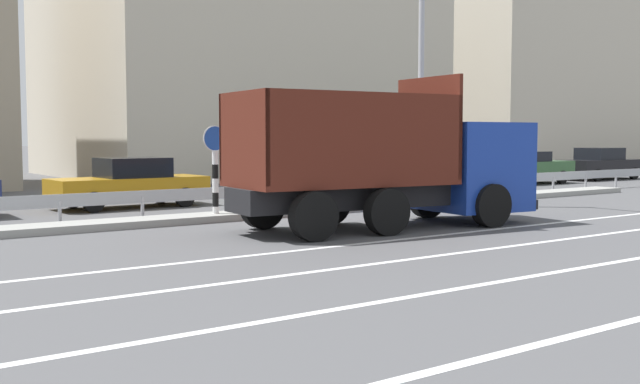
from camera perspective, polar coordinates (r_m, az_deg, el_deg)
ground_plane at (r=18.40m, az=-0.41°, el=-2.49°), size 320.00×320.00×0.00m
lane_strip_0 at (r=16.52m, az=8.85°, el=-3.30°), size 57.00×0.16×0.01m
lane_strip_1 at (r=15.17m, az=14.18°, el=-4.05°), size 57.00×0.16×0.01m
lane_strip_2 at (r=13.83m, az=21.48°, el=-5.01°), size 57.00×0.16×0.01m
median_island at (r=20.21m, az=-4.02°, el=-1.63°), size 31.35×1.10×0.18m
median_guardrail at (r=21.03m, az=-5.47°, el=-0.10°), size 57.00×0.09×0.78m
dump_truck at (r=18.32m, az=7.40°, el=1.54°), size 7.75×3.34×3.60m
median_road_sign at (r=19.35m, az=-7.98°, el=1.53°), size 0.66×0.16×2.44m
street_lamp_1 at (r=23.49m, az=8.03°, el=11.55°), size 0.71×2.29×9.33m
parked_car_3 at (r=23.44m, az=-14.29°, el=0.68°), size 4.68×2.03×1.52m
parked_car_4 at (r=26.64m, az=-2.19°, el=1.15°), size 4.36×2.02×1.40m
parked_car_5 at (r=30.09m, az=8.43°, el=1.50°), size 4.27×2.14×1.43m
parked_car_6 at (r=35.16m, az=15.33°, el=1.82°), size 4.86×1.97×1.49m
parked_car_7 at (r=40.05m, az=20.61°, el=2.02°), size 4.88×1.98×1.60m
background_building_1 at (r=44.26m, az=-6.43°, el=10.37°), size 19.43×15.74×13.79m
background_building_2 at (r=60.48m, az=17.69°, el=8.49°), size 21.28×8.76×13.67m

